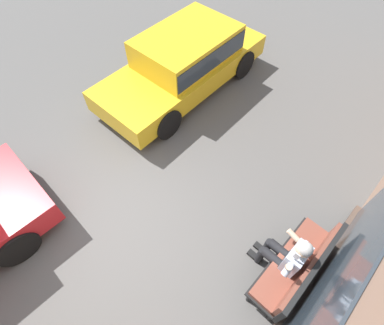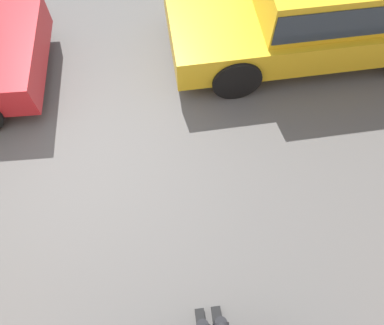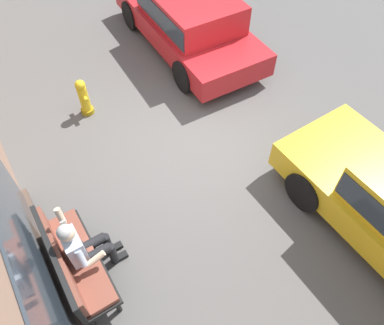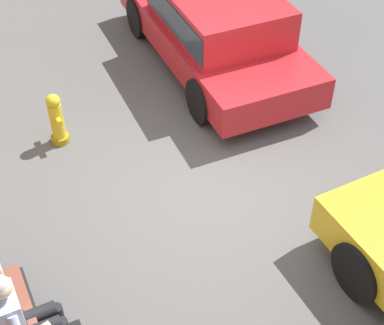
# 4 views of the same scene
# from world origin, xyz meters

# --- Properties ---
(ground_plane) EXTENTS (60.00, 60.00, 0.00)m
(ground_plane) POSITION_xyz_m (0.00, 0.00, 0.00)
(ground_plane) COLOR #565451
(person_on_phone) EXTENTS (0.73, 0.74, 1.32)m
(person_on_phone) POSITION_xyz_m (-1.36, 2.68, 0.69)
(person_on_phone) COLOR black
(person_on_phone) RESTS_ON ground_plane
(parked_car_mid) EXTENTS (4.40, 2.00, 1.38)m
(parked_car_mid) POSITION_xyz_m (2.56, -1.45, 0.76)
(parked_car_mid) COLOR red
(parked_car_mid) RESTS_ON ground_plane
(fire_hydrant) EXTENTS (0.38, 0.26, 0.81)m
(fire_hydrant) POSITION_xyz_m (1.76, 1.47, 0.39)
(fire_hydrant) COLOR olive
(fire_hydrant) RESTS_ON ground_plane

